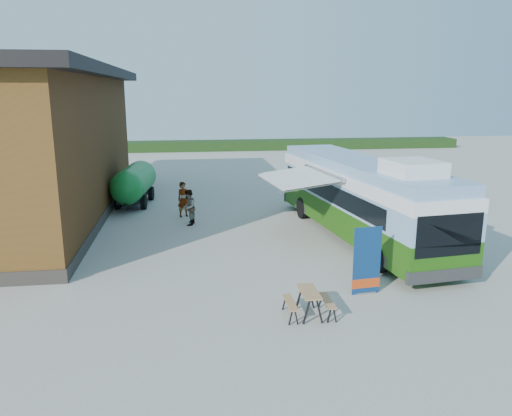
{
  "coord_description": "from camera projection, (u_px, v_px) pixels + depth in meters",
  "views": [
    {
      "loc": [
        -2.34,
        -16.5,
        6.33
      ],
      "look_at": [
        0.54,
        4.21,
        1.4
      ],
      "focal_mm": 35.0,
      "sensor_mm": 36.0,
      "label": 1
    }
  ],
  "objects": [
    {
      "name": "hedge",
      "position": [
        281.0,
        145.0,
        55.26
      ],
      "size": [
        40.0,
        3.0,
        1.0
      ],
      "primitive_type": "cube",
      "color": "#264419",
      "rests_on": "ground"
    },
    {
      "name": "banner",
      "position": [
        367.0,
        267.0,
        15.76
      ],
      "size": [
        0.96,
        0.26,
        2.21
      ],
      "rotation": [
        0.0,
        0.0,
        0.12
      ],
      "color": "navy",
      "rests_on": "ground"
    },
    {
      "name": "person_a",
      "position": [
        184.0,
        199.0,
        25.51
      ],
      "size": [
        0.78,
        0.67,
        1.81
      ],
      "primitive_type": "imported",
      "rotation": [
        0.0,
        0.0,
        0.44
      ],
      "color": "#999999",
      "rests_on": "ground"
    },
    {
      "name": "ground",
      "position": [
        257.0,
        274.0,
        17.67
      ],
      "size": [
        100.0,
        100.0,
        0.0
      ],
      "primitive_type": "plane",
      "color": "#BCB7AD",
      "rests_on": "ground"
    },
    {
      "name": "person_b",
      "position": [
        189.0,
        207.0,
        23.92
      ],
      "size": [
        0.83,
        0.97,
        1.73
      ],
      "primitive_type": "imported",
      "rotation": [
        0.0,
        0.0,
        -1.8
      ],
      "color": "#999999",
      "rests_on": "ground"
    },
    {
      "name": "awning",
      "position": [
        301.0,
        173.0,
        21.48
      ],
      "size": [
        3.05,
        4.42,
        0.52
      ],
      "rotation": [
        0.0,
        0.0,
        0.12
      ],
      "color": "white",
      "rests_on": "ground"
    },
    {
      "name": "picnic_table",
      "position": [
        309.0,
        297.0,
        14.25
      ],
      "size": [
        1.36,
        1.21,
        0.77
      ],
      "rotation": [
        0.0,
        0.0,
        -0.01
      ],
      "color": "#AA8250",
      "rests_on": "ground"
    },
    {
      "name": "barn",
      "position": [
        23.0,
        147.0,
        25.09
      ],
      "size": [
        9.6,
        21.2,
        7.5
      ],
      "color": "brown",
      "rests_on": "ground"
    },
    {
      "name": "bus",
      "position": [
        360.0,
        195.0,
        21.69
      ],
      "size": [
        4.21,
        13.1,
        3.96
      ],
      "rotation": [
        0.0,
        0.0,
        0.12
      ],
      "color": "#2C6F12",
      "rests_on": "ground"
    },
    {
      "name": "slurry_tanker",
      "position": [
        134.0,
        182.0,
        28.16
      ],
      "size": [
        2.2,
        6.04,
        2.24
      ],
      "rotation": [
        0.0,
        0.0,
        -0.1
      ],
      "color": "#15782D",
      "rests_on": "ground"
    }
  ]
}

